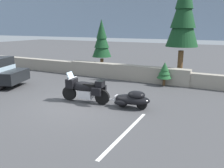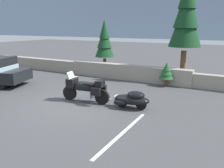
{
  "view_description": "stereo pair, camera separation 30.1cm",
  "coord_description": "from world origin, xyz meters",
  "px_view_note": "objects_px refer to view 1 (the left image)",
  "views": [
    {
      "loc": [
        5.73,
        -7.69,
        3.29
      ],
      "look_at": [
        1.32,
        1.01,
        0.85
      ],
      "focal_mm": 36.72,
      "sensor_mm": 36.0,
      "label": 1
    },
    {
      "loc": [
        5.99,
        -7.55,
        3.29
      ],
      "look_at": [
        1.32,
        1.01,
        0.85
      ],
      "focal_mm": 36.72,
      "sensor_mm": 36.0,
      "label": 2
    }
  ],
  "objects_px": {
    "touring_motorcycle": "(85,89)",
    "pine_tree_secondary": "(102,40)",
    "car_shaped_trailer": "(132,99)",
    "pine_tree_tall": "(184,13)"
  },
  "relations": [
    {
      "from": "pine_tree_tall",
      "to": "car_shaped_trailer",
      "type": "bearing_deg",
      "value": -97.18
    },
    {
      "from": "touring_motorcycle",
      "to": "pine_tree_secondary",
      "type": "height_order",
      "value": "pine_tree_secondary"
    },
    {
      "from": "pine_tree_tall",
      "to": "pine_tree_secondary",
      "type": "xyz_separation_m",
      "value": [
        -5.39,
        -0.25,
        -1.71
      ]
    },
    {
      "from": "pine_tree_secondary",
      "to": "car_shaped_trailer",
      "type": "bearing_deg",
      "value": -50.88
    },
    {
      "from": "car_shaped_trailer",
      "to": "pine_tree_tall",
      "type": "xyz_separation_m",
      "value": [
        0.75,
        5.95,
        3.68
      ]
    },
    {
      "from": "pine_tree_tall",
      "to": "touring_motorcycle",
      "type": "bearing_deg",
      "value": -115.37
    },
    {
      "from": "touring_motorcycle",
      "to": "pine_tree_tall",
      "type": "bearing_deg",
      "value": 64.63
    },
    {
      "from": "car_shaped_trailer",
      "to": "pine_tree_tall",
      "type": "bearing_deg",
      "value": 82.82
    },
    {
      "from": "pine_tree_secondary",
      "to": "touring_motorcycle",
      "type": "bearing_deg",
      "value": -67.41
    },
    {
      "from": "touring_motorcycle",
      "to": "car_shaped_trailer",
      "type": "height_order",
      "value": "touring_motorcycle"
    }
  ]
}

